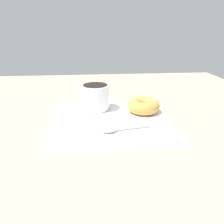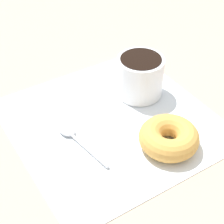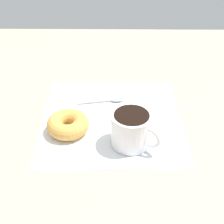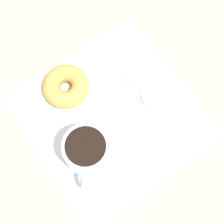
# 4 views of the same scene
# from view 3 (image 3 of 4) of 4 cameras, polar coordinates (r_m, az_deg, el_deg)

# --- Properties ---
(ground_plane) EXTENTS (1.20, 1.20, 0.02)m
(ground_plane) POSITION_cam_3_polar(r_m,az_deg,el_deg) (0.76, 0.61, -2.52)
(ground_plane) COLOR tan
(napkin) EXTENTS (0.34, 0.34, 0.00)m
(napkin) POSITION_cam_3_polar(r_m,az_deg,el_deg) (0.76, 0.00, -1.31)
(napkin) COLOR white
(napkin) RESTS_ON ground_plane
(coffee_cup) EXTENTS (0.11, 0.09, 0.08)m
(coffee_cup) POSITION_cam_3_polar(r_m,az_deg,el_deg) (0.67, 3.74, -3.07)
(coffee_cup) COLOR white
(coffee_cup) RESTS_ON napkin
(donut) EXTENTS (0.10, 0.10, 0.04)m
(donut) POSITION_cam_3_polar(r_m,az_deg,el_deg) (0.72, -7.94, -2.25)
(donut) COLOR gold
(donut) RESTS_ON napkin
(spoon) EXTENTS (0.13, 0.04, 0.01)m
(spoon) POSITION_cam_3_polar(r_m,az_deg,el_deg) (0.82, -0.03, 2.28)
(spoon) COLOR silver
(spoon) RESTS_ON napkin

